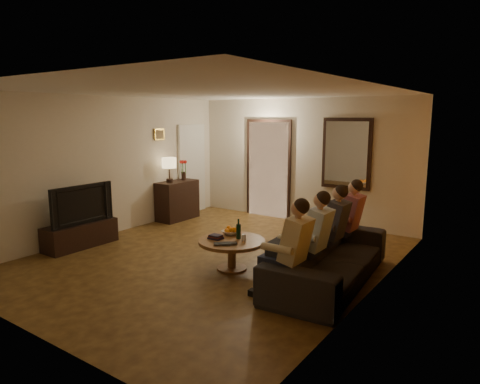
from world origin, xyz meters
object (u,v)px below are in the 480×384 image
Objects in this scene: person_d at (347,224)px; person_a at (291,255)px; tv at (78,204)px; tv_stand at (80,235)px; laptop at (226,245)px; sofa at (329,255)px; dog at (281,267)px; wine_bottle at (238,229)px; table_lamp at (169,170)px; dresser at (177,200)px; person_c at (331,233)px; person_b at (313,243)px; bowl at (231,232)px; coffee_table at (232,255)px.

person_a is at bearing -90.00° from person_d.
tv is 4.06m from person_a.
laptop is (2.90, 0.32, 0.25)m from tv_stand.
sofa is at bearing -83.66° from person_d.
sofa is 0.71m from dog.
table_lamp is at bearing 152.08° from wine_bottle.
person_d is at bearing 90.00° from person_a.
person_d is at bearing 56.88° from dog.
dresser is 0.79× the size of person_a.
wine_bottle is at bearing 13.78° from tv_stand.
person_a is (4.06, 0.08, -0.15)m from tv.
person_c is 1.34m from wine_bottle.
person_b is at bearing 156.84° from sofa.
tv_stand is at bearing -155.18° from person_d.
bowl is at bearing 174.33° from person_b.
bowl is (-1.44, 0.14, -0.12)m from person_b.
person_d is at bearing 44.31° from wine_bottle.
sofa is 0.93m from person_a.
laptop is at bearing -36.04° from dresser.
dresser is at bearing 156.62° from person_b.
table_lamp is at bearing 134.15° from dog.
tv is at bearing -155.18° from person_d.
table_lamp is at bearing 152.26° from person_a.
tv_stand is 1.29× the size of coffee_table.
dog is (3.73, -1.79, -0.83)m from table_lamp.
person_c reaches higher than dresser.
wine_bottle is at bearing -154.42° from person_c.
person_b is (4.06, -1.75, 0.18)m from dresser.
sofa is at bearing 31.70° from dog.
wine_bottle is at bearing 152.69° from person_a.
bowl is (2.62, -1.39, -0.63)m from table_lamp.
person_c is at bearing -1.72° from laptop.
person_b reaches higher than sofa.
tv_stand is 4.85× the size of bowl.
wine_bottle is at bearing -31.26° from dresser.
dresser is 3.65× the size of bowl.
wine_bottle is (2.85, 0.70, 0.40)m from tv_stand.
coffee_table is at bearing 157.41° from person_a.
table_lamp is 3.27m from wine_bottle.
dresser is at bearing 164.12° from person_c.
tv reaches higher than coffee_table.
person_d is at bearing -65.18° from tv.
dresser is 3.08m from bowl.
coffee_table is 2.96× the size of laptop.
dresser is at bearing 66.00° from sofa.
person_a is at bearing -90.00° from person_c.
tv_stand is at bearing -162.53° from person_c.
table_lamp is 1.74× the size of wine_bottle.
laptop is (-1.16, -0.96, -0.14)m from person_c.
table_lamp is 0.46× the size of tv.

